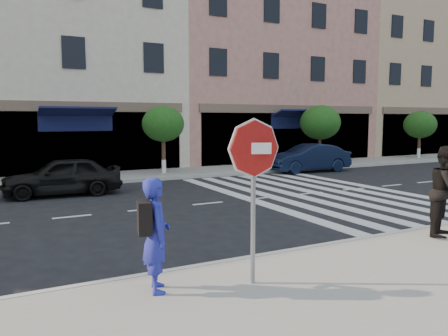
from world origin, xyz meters
The scene contains 14 objects.
ground centered at (0.00, 0.00, 0.00)m, with size 120.00×120.00×0.00m, color black.
sidewalk_near centered at (0.00, -3.75, 0.07)m, with size 60.00×4.50×0.15m, color gray.
sidewalk_far centered at (0.00, 11.00, 0.07)m, with size 60.00×3.00×0.15m, color gray.
building_centre centered at (-0.50, 17.00, 5.50)m, with size 11.00×9.00×11.00m, color beige.
building_east_mid centered at (11.50, 17.00, 6.50)m, with size 13.00×9.00×13.00m, color tan.
building_east_far centered at (24.00, 17.00, 6.00)m, with size 12.00×9.00×12.00m, color tan.
street_tree_c centered at (3.00, 10.80, 2.36)m, with size 1.90×1.90×3.04m.
street_tree_ea centered at (12.00, 10.80, 2.39)m, with size 2.20×2.20×3.19m.
street_tree_eb centered at (20.00, 10.80, 2.22)m, with size 2.00×2.00×2.94m.
stop_sign centered at (-0.37, -2.62, 1.94)m, with size 0.82×0.34×2.46m.
photographer centered at (-1.73, -2.21, 0.97)m, with size 0.60×0.39×1.63m, color #21269A.
walker centered at (4.62, -2.18, 1.10)m, with size 0.92×0.72×1.90m, color black.
car_far_mid centered at (-1.77, 7.60, 0.66)m, with size 1.55×3.86×1.32m, color black.
car_far_right centered at (9.91, 9.10, 0.69)m, with size 1.45×4.16×1.37m, color black.
Camera 1 is at (-3.65, -8.00, 2.60)m, focal length 35.00 mm.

